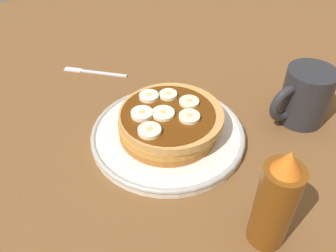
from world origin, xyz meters
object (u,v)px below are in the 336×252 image
(banana_slice_2, at_px, (189,102))
(banana_slice_3, at_px, (189,117))
(banana_slice_1, at_px, (150,131))
(plate, at_px, (168,134))
(fork, at_px, (91,71))
(coffee_mug, at_px, (304,95))
(syrup_bottle, at_px, (275,202))
(banana_slice_5, at_px, (168,95))
(pancake_stack, at_px, (170,122))
(banana_slice_0, at_px, (163,113))
(banana_slice_6, at_px, (149,96))
(banana_slice_4, at_px, (142,114))

(banana_slice_2, height_order, banana_slice_3, same)
(banana_slice_1, bearing_deg, banana_slice_2, -159.89)
(plate, height_order, fork, plate)
(coffee_mug, xyz_separation_m, syrup_bottle, (0.20, 0.15, 0.02))
(fork, bearing_deg, banana_slice_3, 103.28)
(plate, height_order, banana_slice_5, banana_slice_5)
(pancake_stack, height_order, banana_slice_0, banana_slice_0)
(banana_slice_1, distance_m, fork, 0.27)
(plate, xyz_separation_m, banana_slice_2, (-0.04, -0.01, 0.04))
(plate, bearing_deg, fork, -80.21)
(banana_slice_0, xyz_separation_m, banana_slice_6, (-0.00, -0.05, 0.00))
(banana_slice_2, relative_size, fork, 0.29)
(plate, bearing_deg, banana_slice_2, -172.33)
(banana_slice_0, distance_m, syrup_bottle, 0.21)
(banana_slice_2, xyz_separation_m, banana_slice_3, (0.02, 0.03, 0.00))
(pancake_stack, distance_m, coffee_mug, 0.22)
(banana_slice_5, xyz_separation_m, banana_slice_6, (0.03, -0.01, 0.00))
(plate, relative_size, pancake_stack, 1.49)
(pancake_stack, bearing_deg, plate, 4.39)
(banana_slice_6, height_order, fork, banana_slice_6)
(pancake_stack, xyz_separation_m, banana_slice_0, (0.01, -0.00, 0.02))
(banana_slice_2, relative_size, coffee_mug, 0.27)
(banana_slice_2, bearing_deg, banana_slice_6, -41.39)
(banana_slice_1, distance_m, banana_slice_4, 0.04)
(banana_slice_6, xyz_separation_m, fork, (0.03, -0.19, -0.05))
(banana_slice_2, distance_m, fork, 0.25)
(banana_slice_0, relative_size, banana_slice_2, 1.11)
(banana_slice_4, xyz_separation_m, syrup_bottle, (-0.05, 0.22, 0.01))
(banana_slice_0, bearing_deg, pancake_stack, 174.61)
(banana_slice_5, height_order, fork, banana_slice_5)
(banana_slice_0, xyz_separation_m, banana_slice_3, (-0.03, 0.03, 0.00))
(banana_slice_2, distance_m, banana_slice_3, 0.04)
(banana_slice_4, distance_m, syrup_bottle, 0.23)
(fork, bearing_deg, banana_slice_0, 97.95)
(banana_slice_2, xyz_separation_m, banana_slice_4, (0.08, -0.01, 0.00))
(banana_slice_1, relative_size, syrup_bottle, 0.23)
(banana_slice_3, bearing_deg, banana_slice_6, -68.48)
(banana_slice_6, relative_size, syrup_bottle, 0.21)
(banana_slice_4, xyz_separation_m, banana_slice_5, (-0.06, -0.02, -0.00))
(banana_slice_4, relative_size, syrup_bottle, 0.23)
(banana_slice_0, relative_size, banana_slice_1, 1.02)
(pancake_stack, xyz_separation_m, banana_slice_6, (0.01, -0.05, 0.02))
(banana_slice_2, bearing_deg, banana_slice_4, -5.88)
(banana_slice_2, bearing_deg, banana_slice_0, 4.89)
(plate, relative_size, coffee_mug, 2.15)
(banana_slice_2, distance_m, banana_slice_6, 0.06)
(coffee_mug, bearing_deg, banana_slice_5, -27.64)
(plate, height_order, coffee_mug, coffee_mug)
(banana_slice_3, height_order, coffee_mug, coffee_mug)
(banana_slice_0, xyz_separation_m, banana_slice_5, (-0.03, -0.04, 0.00))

